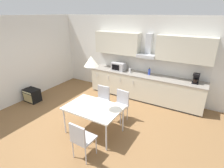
# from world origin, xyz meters

# --- Properties ---
(ground_plane) EXTENTS (8.58, 7.47, 0.02)m
(ground_plane) POSITION_xyz_m (0.00, 0.00, -0.01)
(ground_plane) COLOR brown
(wall_back) EXTENTS (6.86, 0.10, 2.77)m
(wall_back) POSITION_xyz_m (0.00, 2.54, 1.38)
(wall_back) COLOR silver
(wall_back) RESTS_ON ground_plane
(wall_left) EXTENTS (0.10, 5.98, 2.77)m
(wall_left) POSITION_xyz_m (-2.91, 0.00, 1.38)
(wall_left) COLOR silver
(wall_left) RESTS_ON ground_plane
(kitchen_counter) EXTENTS (3.93, 0.67, 0.90)m
(kitchen_counter) POSITION_xyz_m (0.68, 2.17, 0.45)
(kitchen_counter) COLOR #333333
(kitchen_counter) RESTS_ON ground_plane
(backsplash_tile) EXTENTS (3.91, 0.02, 0.50)m
(backsplash_tile) POSITION_xyz_m (0.68, 2.48, 1.15)
(backsplash_tile) COLOR silver
(backsplash_tile) RESTS_ON kitchen_counter
(upper_wall_cabinets) EXTENTS (3.91, 0.40, 0.75)m
(upper_wall_cabinets) POSITION_xyz_m (0.68, 2.32, 1.83)
(upper_wall_cabinets) COLOR beige
(microwave) EXTENTS (0.48, 0.35, 0.28)m
(microwave) POSITION_xyz_m (-0.29, 2.17, 1.04)
(microwave) COLOR #ADADB2
(microwave) RESTS_ON kitchen_counter
(coffee_maker) EXTENTS (0.18, 0.19, 0.30)m
(coffee_maker) POSITION_xyz_m (2.27, 2.19, 1.05)
(coffee_maker) COLOR black
(coffee_maker) RESTS_ON kitchen_counter
(bottle_blue) EXTENTS (0.07, 0.07, 0.24)m
(bottle_blue) POSITION_xyz_m (0.83, 2.22, 1.00)
(bottle_blue) COLOR blue
(bottle_blue) RESTS_ON kitchen_counter
(bottle_white) EXTENTS (0.07, 0.07, 0.19)m
(bottle_white) POSITION_xyz_m (0.17, 2.13, 0.98)
(bottle_white) COLOR white
(bottle_white) RESTS_ON kitchen_counter
(dining_table) EXTENTS (1.34, 0.91, 0.72)m
(dining_table) POSITION_xyz_m (0.31, -0.24, 0.68)
(dining_table) COLOR silver
(dining_table) RESTS_ON ground_plane
(chair_near_right) EXTENTS (0.41, 0.41, 0.87)m
(chair_near_right) POSITION_xyz_m (0.61, -1.07, 0.53)
(chair_near_right) COLOR #B2B2B7
(chair_near_right) RESTS_ON ground_plane
(chair_far_right) EXTENTS (0.44, 0.44, 0.87)m
(chair_far_right) POSITION_xyz_m (0.62, 0.60, 0.53)
(chair_far_right) COLOR #B2B2B7
(chair_far_right) RESTS_ON ground_plane
(chair_far_left) EXTENTS (0.41, 0.41, 0.87)m
(chair_far_left) POSITION_xyz_m (0.01, 0.60, 0.53)
(chair_far_left) COLOR #B2B2B7
(chair_far_left) RESTS_ON ground_plane
(guitar_amp) EXTENTS (0.52, 0.37, 0.44)m
(guitar_amp) POSITION_xyz_m (-2.51, 0.06, 0.22)
(guitar_amp) COLOR black
(guitar_amp) RESTS_ON ground_plane
(pendant_lamp) EXTENTS (0.32, 0.32, 0.22)m
(pendant_lamp) POSITION_xyz_m (0.31, -0.24, 1.86)
(pendant_lamp) COLOR silver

